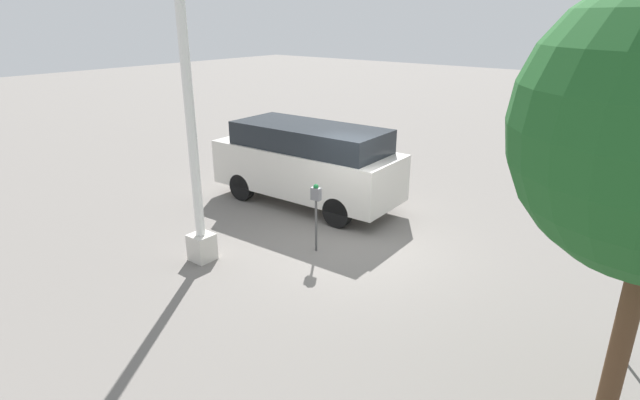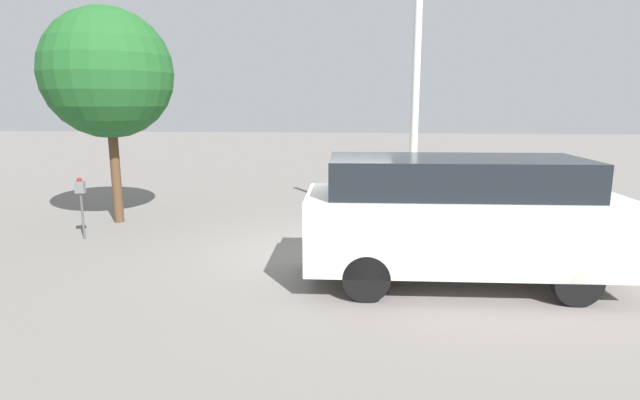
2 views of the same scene
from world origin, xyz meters
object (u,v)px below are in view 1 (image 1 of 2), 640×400
Objects in this scene: parked_van at (307,161)px; parking_meter_near at (316,202)px; parking_meter_far at (638,298)px; lamp_post at (194,153)px.

parking_meter_near is at bearing 131.46° from parked_van.
parking_meter_near is at bearing -5.09° from parking_meter_far.
parking_meter_far is 0.27× the size of parked_van.
parked_van is at bearing -20.07° from parking_meter_far.
parked_van is at bearing -51.42° from parking_meter_near.
parking_meter_near is 0.29× the size of parked_van.
parking_meter_near reaches higher than parking_meter_far.
lamp_post reaches higher than parked_van.
lamp_post is 1.22× the size of parked_van.
parking_meter_far is (-5.67, -0.02, -0.08)m from parking_meter_near.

